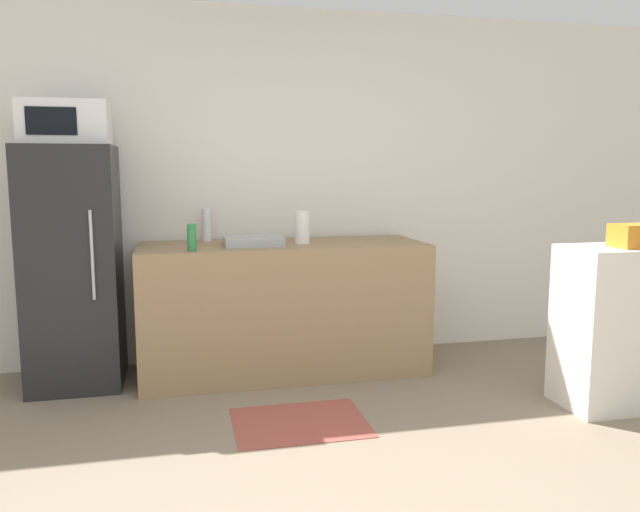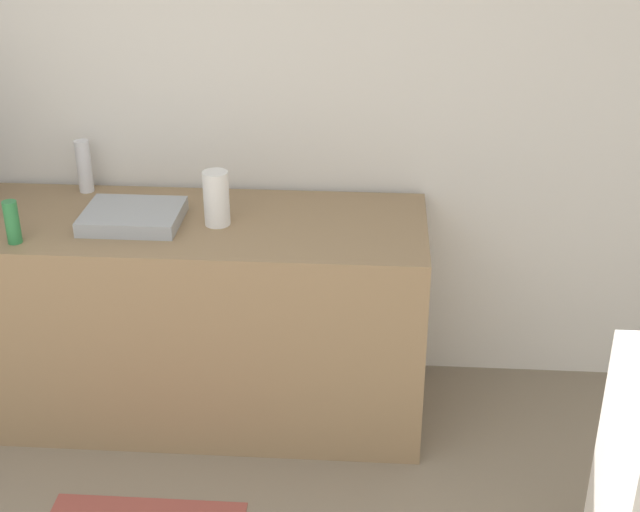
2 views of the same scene
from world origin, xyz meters
TOP-DOWN VIEW (x-y plane):
  - wall_back at (0.00, 2.79)m, footprint 8.00×0.06m
  - counter at (0.29, 2.37)m, footprint 1.97×0.72m
  - sink_basin at (0.07, 2.32)m, footprint 0.39×0.32m
  - bottle_tall at (-0.22, 2.65)m, footprint 0.06×0.06m
  - bottle_short at (-0.34, 2.11)m, footprint 0.06×0.06m
  - paper_towel_roll at (0.42, 2.34)m, footprint 0.10×0.10m

SIDE VIEW (x-z plane):
  - counter at x=0.29m, z-range 0.00..0.92m
  - sink_basin at x=0.07m, z-range 0.92..0.98m
  - bottle_short at x=-0.34m, z-range 0.92..1.09m
  - paper_towel_roll at x=0.42m, z-range 0.92..1.14m
  - bottle_tall at x=-0.22m, z-range 0.92..1.15m
  - wall_back at x=0.00m, z-range 0.00..2.60m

